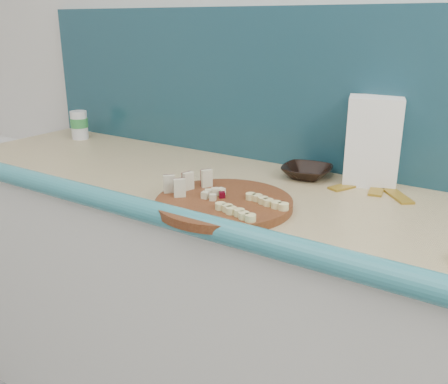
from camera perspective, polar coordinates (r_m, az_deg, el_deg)
kitchen_counter at (r=1.64m, az=2.62°, el=-14.78°), size 2.20×0.63×0.91m
backsplash at (r=1.63m, az=8.36°, el=11.53°), size 2.20×0.02×0.50m
cutting_board at (r=1.28m, az=0.00°, el=-1.31°), size 0.43×0.43×0.02m
apple_wedges at (r=1.34m, az=-4.39°, el=1.08°), size 0.08×0.14×0.05m
apple_chunks at (r=1.29m, az=-0.68°, el=-0.23°), size 0.05×0.05×0.02m
banana_slices at (r=1.21m, az=3.13°, el=-1.64°), size 0.15×0.15×0.02m
brown_bowl at (r=1.55m, az=9.44°, el=2.28°), size 0.17×0.17×0.04m
flour_bag at (r=1.50m, az=16.63°, el=5.57°), size 0.17×0.15×0.25m
canister at (r=2.12m, az=-16.22°, el=7.43°), size 0.07×0.07×0.11m
banana_peel at (r=1.49m, az=16.86°, el=0.45°), size 0.24×0.20×0.01m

